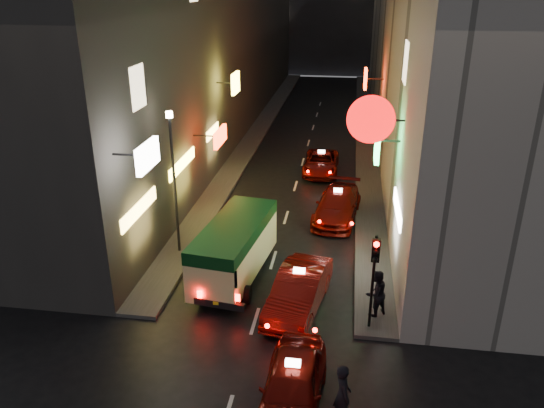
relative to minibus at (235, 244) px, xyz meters
The scene contains 13 objects.
building_left 24.73m from the minibus, 106.47° to the left, with size 7.51×52.00×18.00m.
building_right 25.57m from the minibus, 67.60° to the left, with size 8.20×52.00×18.00m.
sidewalk_left 22.84m from the minibus, 97.39° to the left, with size 1.50×52.00×0.15m, color #4B4846.
sidewalk_right 23.33m from the minibus, 76.16° to the left, with size 1.50×52.00×0.15m, color #4B4846.
minibus is the anchor object (origin of this frame).
taxi_near 7.46m from the minibus, 65.43° to the right, with size 2.38×5.39×1.86m.
taxi_second 3.39m from the minibus, 33.72° to the right, with size 3.12×5.78×1.91m.
taxi_third 7.51m from the minibus, 58.79° to the left, with size 2.77×5.50×1.85m.
taxi_far 13.54m from the minibus, 78.77° to the left, with size 1.90×4.64×1.65m.
pedestrian_crossing 8.43m from the minibus, 57.83° to the right, with size 0.71×0.46×2.15m, color black.
pedestrian_sidewalk 5.90m from the minibus, 20.42° to the right, with size 0.75×0.47×1.99m, color black.
traffic_light 6.18m from the minibus, 28.77° to the right, with size 0.26×0.43×3.50m.
lamp_post 3.97m from the minibus, 150.84° to the left, with size 0.28×0.28×6.22m.
Camera 1 is at (2.92, -6.96, 11.23)m, focal length 35.00 mm.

